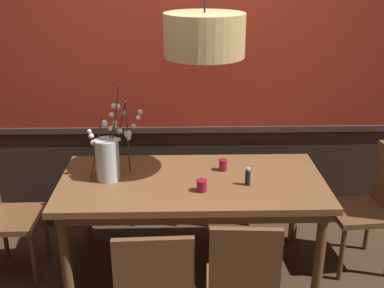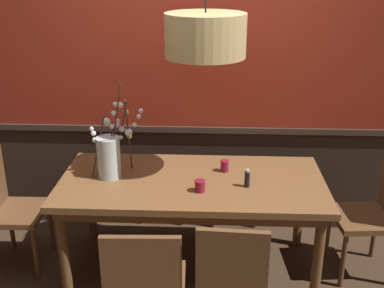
{
  "view_description": "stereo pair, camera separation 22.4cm",
  "coord_description": "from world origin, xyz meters",
  "px_view_note": "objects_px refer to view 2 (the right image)",
  "views": [
    {
      "loc": [
        -0.08,
        -3.09,
        2.23
      ],
      "look_at": [
        0.0,
        0.0,
        1.02
      ],
      "focal_mm": 44.86,
      "sensor_mm": 36.0,
      "label": 1
    },
    {
      "loc": [
        0.15,
        -3.09,
        2.23
      ],
      "look_at": [
        0.0,
        0.0,
        1.02
      ],
      "focal_mm": 44.86,
      "sensor_mm": 36.0,
      "label": 2
    }
  ],
  "objects_px": {
    "chair_head_west_end": "(8,204)",
    "chair_near_side_left": "(144,282)",
    "chair_far_side_right": "(233,165)",
    "vase_with_blossoms": "(110,155)",
    "candle_holder_nearer_center": "(200,186)",
    "chair_far_side_left": "(163,159)",
    "condiment_bottle": "(247,179)",
    "chair_near_side_right": "(231,286)",
    "chair_head_east_end": "(375,209)",
    "candle_holder_nearer_edge": "(225,166)",
    "dining_table": "(192,190)",
    "pendant_lamp": "(205,35)"
  },
  "relations": [
    {
      "from": "chair_far_side_right",
      "to": "chair_near_side_left",
      "type": "height_order",
      "value": "chair_far_side_right"
    },
    {
      "from": "pendant_lamp",
      "to": "chair_near_side_left",
      "type": "bearing_deg",
      "value": -108.68
    },
    {
      "from": "candle_holder_nearer_center",
      "to": "chair_head_west_end",
      "type": "bearing_deg",
      "value": 172.69
    },
    {
      "from": "chair_near_side_left",
      "to": "pendant_lamp",
      "type": "bearing_deg",
      "value": 71.32
    },
    {
      "from": "chair_far_side_right",
      "to": "vase_with_blossoms",
      "type": "distance_m",
      "value": 1.3
    },
    {
      "from": "chair_head_east_end",
      "to": "vase_with_blossoms",
      "type": "height_order",
      "value": "vase_with_blossoms"
    },
    {
      "from": "chair_far_side_left",
      "to": "chair_far_side_right",
      "type": "bearing_deg",
      "value": -2.31
    },
    {
      "from": "chair_far_side_left",
      "to": "chair_near_side_right",
      "type": "bearing_deg",
      "value": -71.96
    },
    {
      "from": "dining_table",
      "to": "candle_holder_nearer_edge",
      "type": "bearing_deg",
      "value": 33.58
    },
    {
      "from": "dining_table",
      "to": "chair_head_east_end",
      "type": "xyz_separation_m",
      "value": [
        1.33,
        0.04,
        -0.14
      ]
    },
    {
      "from": "chair_far_side_right",
      "to": "chair_far_side_left",
      "type": "bearing_deg",
      "value": 177.69
    },
    {
      "from": "chair_head_west_end",
      "to": "chair_far_side_right",
      "type": "bearing_deg",
      "value": 26.34
    },
    {
      "from": "chair_far_side_left",
      "to": "vase_with_blossoms",
      "type": "xyz_separation_m",
      "value": [
        -0.28,
        -0.84,
        0.38
      ]
    },
    {
      "from": "dining_table",
      "to": "vase_with_blossoms",
      "type": "relative_size",
      "value": 2.74
    },
    {
      "from": "candle_holder_nearer_center",
      "to": "condiment_bottle",
      "type": "relative_size",
      "value": 0.64
    },
    {
      "from": "chair_near_side_left",
      "to": "chair_near_side_right",
      "type": "relative_size",
      "value": 0.93
    },
    {
      "from": "chair_far_side_left",
      "to": "vase_with_blossoms",
      "type": "bearing_deg",
      "value": -108.67
    },
    {
      "from": "chair_head_east_end",
      "to": "chair_head_west_end",
      "type": "height_order",
      "value": "chair_head_east_end"
    },
    {
      "from": "chair_far_side_left",
      "to": "candle_holder_nearer_edge",
      "type": "distance_m",
      "value": 0.94
    },
    {
      "from": "vase_with_blossoms",
      "to": "pendant_lamp",
      "type": "bearing_deg",
      "value": 4.79
    },
    {
      "from": "chair_near_side_right",
      "to": "candle_holder_nearer_center",
      "type": "distance_m",
      "value": 0.77
    },
    {
      "from": "chair_far_side_left",
      "to": "candle_holder_nearer_center",
      "type": "height_order",
      "value": "chair_far_side_left"
    },
    {
      "from": "dining_table",
      "to": "pendant_lamp",
      "type": "relative_size",
      "value": 1.56
    },
    {
      "from": "chair_near_side_left",
      "to": "candle_holder_nearer_center",
      "type": "xyz_separation_m",
      "value": [
        0.29,
        0.66,
        0.29
      ]
    },
    {
      "from": "condiment_bottle",
      "to": "candle_holder_nearer_center",
      "type": "bearing_deg",
      "value": -165.05
    },
    {
      "from": "chair_head_east_end",
      "to": "chair_far_side_left",
      "type": "bearing_deg",
      "value": 152.97
    },
    {
      "from": "chair_far_side_left",
      "to": "chair_near_side_left",
      "type": "xyz_separation_m",
      "value": [
        0.07,
        -1.71,
        -0.03
      ]
    },
    {
      "from": "dining_table",
      "to": "chair_far_side_right",
      "type": "relative_size",
      "value": 2.15
    },
    {
      "from": "candle_holder_nearer_edge",
      "to": "condiment_bottle",
      "type": "xyz_separation_m",
      "value": [
        0.15,
        -0.25,
        0.02
      ]
    },
    {
      "from": "vase_with_blossoms",
      "to": "pendant_lamp",
      "type": "xyz_separation_m",
      "value": [
        0.67,
        0.06,
        0.84
      ]
    },
    {
      "from": "candle_holder_nearer_center",
      "to": "condiment_bottle",
      "type": "xyz_separation_m",
      "value": [
        0.32,
        0.09,
        0.02
      ]
    },
    {
      "from": "candle_holder_nearer_edge",
      "to": "chair_far_side_left",
      "type": "bearing_deg",
      "value": 127.04
    },
    {
      "from": "chair_head_east_end",
      "to": "candle_holder_nearer_center",
      "type": "relative_size",
      "value": 11.51
    },
    {
      "from": "vase_with_blossoms",
      "to": "condiment_bottle",
      "type": "distance_m",
      "value": 0.99
    },
    {
      "from": "chair_head_west_end",
      "to": "chair_near_side_left",
      "type": "bearing_deg",
      "value": -36.58
    },
    {
      "from": "chair_far_side_left",
      "to": "candle_holder_nearer_center",
      "type": "distance_m",
      "value": 1.14
    },
    {
      "from": "chair_near_side_right",
      "to": "chair_head_west_end",
      "type": "relative_size",
      "value": 1.02
    },
    {
      "from": "dining_table",
      "to": "candle_holder_nearer_center",
      "type": "height_order",
      "value": "candle_holder_nearer_center"
    },
    {
      "from": "chair_head_west_end",
      "to": "candle_holder_nearer_center",
      "type": "height_order",
      "value": "chair_head_west_end"
    },
    {
      "from": "chair_near_side_left",
      "to": "pendant_lamp",
      "type": "relative_size",
      "value": 0.72
    },
    {
      "from": "chair_far_side_right",
      "to": "candle_holder_nearer_edge",
      "type": "xyz_separation_m",
      "value": [
        -0.1,
        -0.69,
        0.3
      ]
    },
    {
      "from": "chair_near_side_left",
      "to": "candle_holder_nearer_edge",
      "type": "distance_m",
      "value": 1.14
    },
    {
      "from": "chair_far_side_right",
      "to": "candle_holder_nearer_edge",
      "type": "height_order",
      "value": "chair_far_side_right"
    },
    {
      "from": "chair_far_side_left",
      "to": "condiment_bottle",
      "type": "distance_m",
      "value": 1.22
    },
    {
      "from": "chair_near_side_left",
      "to": "candle_holder_nearer_edge",
      "type": "height_order",
      "value": "chair_near_side_left"
    },
    {
      "from": "chair_near_side_left",
      "to": "chair_head_west_end",
      "type": "xyz_separation_m",
      "value": [
        -1.14,
        0.85,
        0.02
      ]
    },
    {
      "from": "chair_near_side_left",
      "to": "chair_head_west_end",
      "type": "distance_m",
      "value": 1.42
    },
    {
      "from": "chair_head_east_end",
      "to": "chair_head_west_end",
      "type": "xyz_separation_m",
      "value": [
        -2.7,
        -0.03,
        -0.01
      ]
    },
    {
      "from": "chair_far_side_right",
      "to": "pendant_lamp",
      "type": "height_order",
      "value": "pendant_lamp"
    },
    {
      "from": "chair_head_west_end",
      "to": "pendant_lamp",
      "type": "relative_size",
      "value": 0.76
    }
  ]
}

